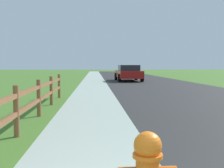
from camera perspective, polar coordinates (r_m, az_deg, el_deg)
name	(u,v)px	position (r m, az deg, el deg)	size (l,w,h in m)	color
ground_plane	(104,80)	(26.46, -1.66, 0.91)	(120.00, 120.00, 0.00)	#477329
road_asphalt	(137,78)	(28.78, 5.19, 1.15)	(7.00, 66.00, 0.01)	#2B2B2B
curb_concrete	(74,79)	(28.52, -7.83, 1.10)	(6.00, 66.00, 0.01)	#A4B3A5
grass_verge	(59,79)	(28.67, -10.82, 1.09)	(5.00, 66.00, 0.00)	#477329
rail_fence	(29,100)	(6.61, -16.69, -3.21)	(0.11, 10.78, 1.00)	brown
parked_suv_red	(128,73)	(24.32, 3.40, 2.31)	(2.18, 4.93, 1.40)	maroon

